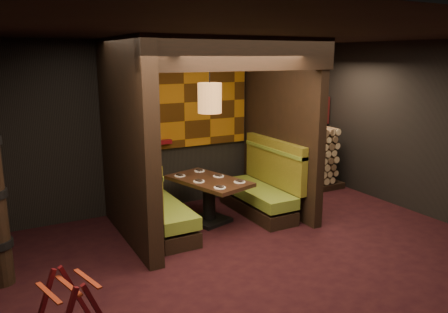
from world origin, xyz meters
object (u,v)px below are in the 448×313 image
booth_bench_right (263,190)px  pendant_lamp (210,98)px  dining_table (209,193)px  luggage_rack (71,310)px  firewood_stack (301,160)px  booth_bench_left (156,208)px

booth_bench_right → pendant_lamp: 1.87m
booth_bench_right → dining_table: 0.99m
booth_bench_right → luggage_rack: size_ratio=2.00×
booth_bench_right → firewood_stack: 1.54m
booth_bench_left → dining_table: size_ratio=1.07×
dining_table → pendant_lamp: size_ratio=1.37×
pendant_lamp → firewood_stack: pendant_lamp is taller
booth_bench_left → dining_table: (0.91, 0.05, 0.08)m
dining_table → booth_bench_left: bearing=-177.1°
dining_table → firewood_stack: (2.34, 0.65, 0.14)m
dining_table → firewood_stack: 2.43m
dining_table → firewood_stack: size_ratio=0.87×
dining_table → luggage_rack: 3.30m
booth_bench_right → luggage_rack: bearing=-148.4°
dining_table → pendant_lamp: 1.51m
booth_bench_right → dining_table: bearing=177.3°
dining_table → firewood_stack: firewood_stack is taller
pendant_lamp → firewood_stack: size_ratio=0.63×
booth_bench_right → firewood_stack: (1.35, 0.70, 0.21)m
luggage_rack → booth_bench_right: bearing=31.6°
booth_bench_left → luggage_rack: size_ratio=2.00×
booth_bench_left → pendant_lamp: (0.91, -0.00, 1.59)m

